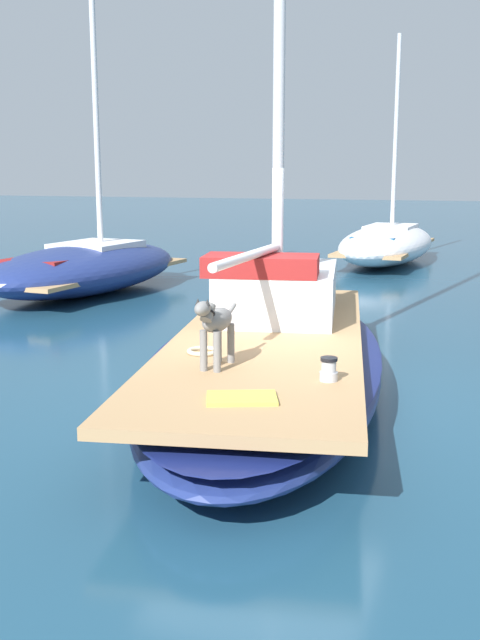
{
  "coord_description": "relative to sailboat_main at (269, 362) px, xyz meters",
  "views": [
    {
      "loc": [
        2.36,
        -7.83,
        2.45
      ],
      "look_at": [
        0.0,
        -1.0,
        1.01
      ],
      "focal_mm": 41.71,
      "sensor_mm": 36.0,
      "label": 1
    }
  ],
  "objects": [
    {
      "name": "deck_towel",
      "position": [
        0.51,
        -2.43,
        0.34
      ],
      "size": [
        0.65,
        0.54,
        0.03
      ],
      "primitive_type": "cube",
      "rotation": [
        0.0,
        0.0,
        0.37
      ],
      "color": "#D8D14C",
      "rests_on": "sailboat_main"
    },
    {
      "name": "deck_winch",
      "position": [
        1.05,
        -1.65,
        0.42
      ],
      "size": [
        0.16,
        0.16,
        0.21
      ],
      "color": "#B7B7BC",
      "rests_on": "sailboat_main"
    },
    {
      "name": "ground_plane",
      "position": [
        0.0,
        0.0,
        -0.34
      ],
      "size": [
        120.0,
        120.0,
        0.0
      ],
      "primitive_type": "plane",
      "color": "navy"
    },
    {
      "name": "moored_boat_port_side",
      "position": [
        -5.62,
        5.5,
        0.21
      ],
      "size": [
        2.98,
        5.81,
        7.48
      ],
      "color": "navy",
      "rests_on": "ground"
    },
    {
      "name": "cabin_house",
      "position": [
        -0.22,
        1.1,
        0.67
      ],
      "size": [
        1.79,
        2.45,
        0.84
      ],
      "color": "silver",
      "rests_on": "sailboat_main"
    },
    {
      "name": "coiled_rope",
      "position": [
        -0.37,
        -1.08,
        0.35
      ],
      "size": [
        0.32,
        0.32,
        0.04
      ],
      "primitive_type": "torus",
      "color": "beige",
      "rests_on": "sailboat_main"
    },
    {
      "name": "dog_grey",
      "position": [
        -0.04,
        -1.57,
        0.75
      ],
      "size": [
        0.22,
        0.94,
        0.7
      ],
      "color": "gray",
      "rests_on": "sailboat_main"
    },
    {
      "name": "sailboat_main",
      "position": [
        0.0,
        0.0,
        0.0
      ],
      "size": [
        3.82,
        7.58,
        0.66
      ],
      "color": "navy",
      "rests_on": "ground"
    },
    {
      "name": "moored_boat_far_astern",
      "position": [
        -0.47,
        12.65,
        0.21
      ],
      "size": [
        2.54,
        6.41,
        6.08
      ],
      "color": "white",
      "rests_on": "ground"
    }
  ]
}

